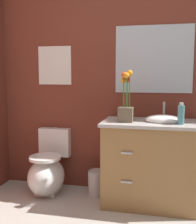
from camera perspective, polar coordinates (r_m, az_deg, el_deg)
wall_back at (r=3.19m, az=9.53°, el=6.44°), size 4.52×0.05×2.50m
toilet at (r=3.30m, az=-9.73°, el=-11.32°), size 0.38×0.59×0.69m
vanity_cabinet at (r=2.99m, az=10.15°, el=-9.55°), size 0.94×0.56×1.02m
flower_vase at (r=2.83m, az=5.45°, el=1.35°), size 0.14×0.14×0.50m
soap_bottle at (r=2.78m, az=15.84°, el=-0.46°), size 0.06×0.06×0.20m
trash_bin at (r=3.24m, az=-0.31°, el=-13.59°), size 0.18×0.18×0.27m
wall_poster at (r=3.38m, az=-8.40°, el=8.94°), size 0.39×0.01×0.43m
wall_mirror at (r=3.16m, az=10.77°, el=10.04°), size 0.80×0.01×0.70m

